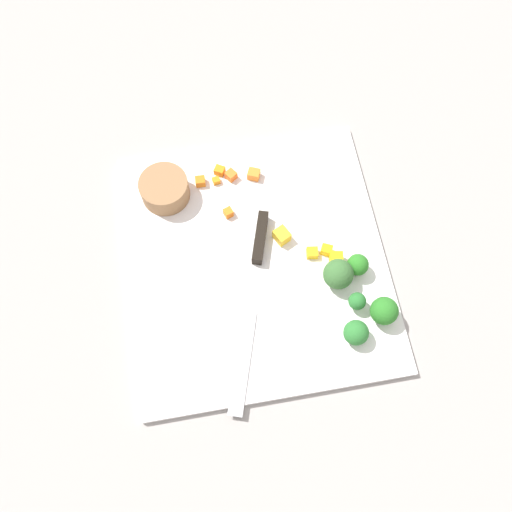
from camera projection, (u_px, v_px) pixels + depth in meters
ground_plane at (256, 262)px, 0.83m from camera, size 4.00×4.00×0.00m
cutting_board at (256, 260)px, 0.82m from camera, size 0.41×0.38×0.01m
prep_bowl at (165, 189)px, 0.84m from camera, size 0.07×0.07×0.04m
chef_knife at (256, 268)px, 0.80m from camera, size 0.29×0.11×0.02m
carrot_dice_0 at (220, 171)px, 0.86m from camera, size 0.02×0.02×0.01m
carrot_dice_1 at (200, 181)px, 0.86m from camera, size 0.01×0.02×0.01m
carrot_dice_2 at (216, 181)px, 0.86m from camera, size 0.01×0.01×0.01m
carrot_dice_3 at (228, 213)px, 0.84m from camera, size 0.02×0.02×0.01m
carrot_dice_4 at (231, 175)px, 0.86m from camera, size 0.02×0.02×0.01m
carrot_dice_5 at (254, 174)px, 0.86m from camera, size 0.02×0.02×0.01m
pepper_dice_0 at (282, 236)px, 0.82m from camera, size 0.03×0.03×0.02m
pepper_dice_1 at (312, 253)px, 0.81m from camera, size 0.02×0.02×0.01m
pepper_dice_2 at (327, 250)px, 0.81m from camera, size 0.02×0.02×0.01m
pepper_dice_3 at (336, 260)px, 0.80m from camera, size 0.02×0.02×0.02m
broccoli_floret_0 at (384, 311)px, 0.76m from camera, size 0.04×0.04×0.04m
broccoli_floret_1 at (357, 301)px, 0.77m from camera, size 0.02×0.02×0.03m
broccoli_floret_2 at (358, 265)px, 0.79m from camera, size 0.03×0.03×0.04m
broccoli_floret_3 at (356, 333)px, 0.75m from camera, size 0.04×0.04×0.04m
broccoli_floret_4 at (338, 274)px, 0.78m from camera, size 0.04×0.04×0.05m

